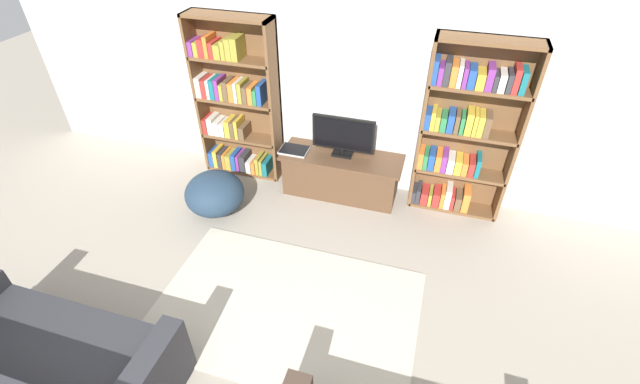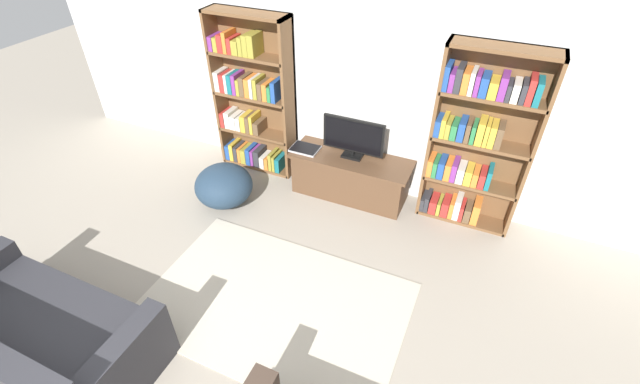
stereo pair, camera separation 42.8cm
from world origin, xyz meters
TOP-DOWN VIEW (x-y plane):
  - wall_back at (0.00, 4.23)m, footprint 8.80×0.06m
  - bookshelf_left at (-1.42, 4.06)m, footprint 1.02×0.30m
  - bookshelf_right at (1.30, 4.06)m, footprint 1.02×0.30m
  - tv_stand at (-0.02, 3.91)m, footprint 1.46×0.52m
  - television at (-0.02, 3.94)m, footprint 0.74×0.16m
  - laptop at (-0.60, 3.86)m, footprint 0.34×0.26m
  - area_rug at (-0.05, 2.04)m, footprint 2.42×1.58m
  - couch_left_sectional at (-1.52, 0.77)m, footprint 1.90×0.97m
  - beanbag_ottoman at (-1.35, 3.15)m, footprint 0.69×0.69m

SIDE VIEW (x-z plane):
  - area_rug at x=-0.05m, z-range 0.00..0.02m
  - beanbag_ottoman at x=-1.35m, z-range 0.00..0.49m
  - couch_left_sectional at x=-1.52m, z-range -0.12..0.67m
  - tv_stand at x=-0.02m, z-range 0.00..0.54m
  - laptop at x=-0.60m, z-range 0.54..0.57m
  - television at x=-0.02m, z-range 0.56..1.05m
  - bookshelf_left at x=-1.42m, z-range -0.06..1.97m
  - bookshelf_right at x=1.30m, z-range -0.02..2.01m
  - wall_back at x=0.00m, z-range 0.00..2.60m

